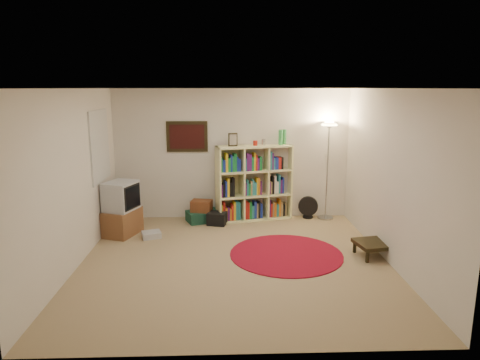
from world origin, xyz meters
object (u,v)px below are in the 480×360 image
(bookshelf, at_px, (253,184))
(suitcase, at_px, (204,216))
(floor_lamp, at_px, (329,139))
(side_table, at_px, (373,244))
(floor_fan, at_px, (308,207))
(tv_stand, at_px, (122,209))

(bookshelf, relative_size, suitcase, 2.37)
(floor_lamp, height_order, side_table, floor_lamp)
(floor_lamp, xyz_separation_m, side_table, (0.28, -1.94, -1.38))
(floor_lamp, height_order, floor_fan, floor_lamp)
(floor_fan, bearing_deg, tv_stand, -152.72)
(floor_fan, bearing_deg, side_table, -59.21)
(floor_lamp, distance_m, suitcase, 2.79)
(floor_fan, distance_m, suitcase, 2.04)
(floor_lamp, relative_size, tv_stand, 2.01)
(floor_lamp, distance_m, floor_fan, 1.39)
(bookshelf, relative_size, tv_stand, 1.84)
(tv_stand, bearing_deg, side_table, 4.44)
(suitcase, bearing_deg, side_table, -56.73)
(side_table, bearing_deg, tv_stand, 164.22)
(floor_fan, height_order, suitcase, floor_fan)
(bookshelf, relative_size, floor_fan, 3.97)
(tv_stand, distance_m, suitcase, 1.59)
(bookshelf, xyz_separation_m, side_table, (1.70, -1.98, -0.51))
(bookshelf, bearing_deg, tv_stand, -173.85)
(floor_lamp, relative_size, side_table, 3.26)
(suitcase, distance_m, side_table, 3.23)
(bookshelf, distance_m, tv_stand, 2.48)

